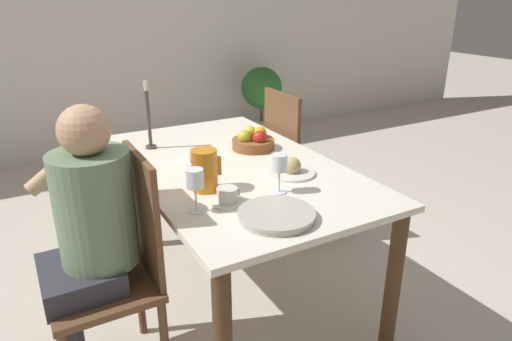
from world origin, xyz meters
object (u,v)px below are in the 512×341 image
object	(u,v)px
teacup_near_person	(227,197)
candlestick_tall	(149,122)
potted_plant	(262,94)
fruit_bowl	(253,141)
chair_person_side	(120,267)
serving_tray	(277,215)
bread_plate	(292,169)
chair_opposite	(296,161)
red_pitcher	(204,170)
person_seated	(88,228)
teacup_across	(196,157)
wine_glass_juice	(279,165)
wine_glass_water	(195,181)

from	to	relation	value
teacup_near_person	candlestick_tall	size ratio (longest dim) A/B	0.39
potted_plant	fruit_bowl	bearing A→B (deg)	-120.80
chair_person_side	serving_tray	distance (m)	0.68
bread_plate	fruit_bowl	size ratio (longest dim) A/B	0.97
teacup_near_person	chair_opposite	bearing A→B (deg)	41.92
chair_opposite	red_pitcher	size ratio (longest dim) A/B	5.27
chair_opposite	candlestick_tall	xyz separation A→B (m)	(-0.94, 0.06, 0.38)
serving_tray	potted_plant	size ratio (longest dim) A/B	0.38
teacup_near_person	candlestick_tall	bearing A→B (deg)	94.38
person_seated	teacup_across	size ratio (longest dim) A/B	8.13
red_pitcher	serving_tray	size ratio (longest dim) A/B	0.62
wine_glass_juice	candlestick_tall	xyz separation A→B (m)	(-0.31, 0.86, 0.02)
fruit_bowl	person_seated	bearing A→B (deg)	-156.49
teacup_across	wine_glass_water	bearing A→B (deg)	-111.90
chair_person_side	red_pitcher	bearing A→B (deg)	-82.27
chair_person_side	bread_plate	distance (m)	0.88
teacup_near_person	teacup_across	size ratio (longest dim) A/B	1.00
red_pitcher	candlestick_tall	bearing A→B (deg)	93.09
person_seated	serving_tray	bearing A→B (deg)	-119.34
bread_plate	potted_plant	world-z (taller)	bread_plate
wine_glass_juice	serving_tray	bearing A→B (deg)	-123.87
wine_glass_water	bread_plate	world-z (taller)	wine_glass_water
fruit_bowl	potted_plant	world-z (taller)	fruit_bowl
red_pitcher	fruit_bowl	bearing A→B (deg)	40.57
chair_person_side	chair_opposite	distance (m)	1.48
wine_glass_juice	potted_plant	size ratio (longest dim) A/B	0.22
wine_glass_water	potted_plant	size ratio (longest dim) A/B	0.23
bread_plate	potted_plant	bearing A→B (deg)	62.98
chair_person_side	teacup_near_person	xyz separation A→B (m)	(0.44, -0.11, 0.26)
chair_opposite	potted_plant	distance (m)	2.18
serving_tray	candlestick_tall	size ratio (longest dim) A/B	0.81
red_pitcher	wine_glass_juice	world-z (taller)	red_pitcher
chair_person_side	bread_plate	world-z (taller)	chair_person_side
person_seated	potted_plant	size ratio (longest dim) A/B	1.50
bread_plate	potted_plant	xyz separation A→B (m)	(1.35, 2.64, -0.27)
person_seated	chair_opposite	bearing A→B (deg)	-65.30
chair_opposite	bread_plate	distance (m)	0.84
red_pitcher	bread_plate	xyz separation A→B (m)	(0.43, -0.03, -0.07)
teacup_across	candlestick_tall	size ratio (longest dim) A/B	0.39
person_seated	fruit_bowl	world-z (taller)	person_seated
chair_opposite	teacup_near_person	xyz separation A→B (m)	(-0.88, -0.79, 0.26)
person_seated	bread_plate	distance (m)	0.94
wine_glass_juice	bread_plate	distance (m)	0.25
wine_glass_water	chair_person_side	bearing A→B (deg)	158.02
teacup_across	serving_tray	xyz separation A→B (m)	(0.03, -0.73, -0.01)
red_pitcher	teacup_across	world-z (taller)	red_pitcher
wine_glass_water	candlestick_tall	size ratio (longest dim) A/B	0.48
serving_tray	fruit_bowl	xyz separation A→B (m)	(0.33, 0.78, 0.03)
chair_opposite	bread_plate	bearing A→B (deg)	-35.85
wine_glass_water	bread_plate	xyz separation A→B (m)	(0.55, 0.15, -0.11)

